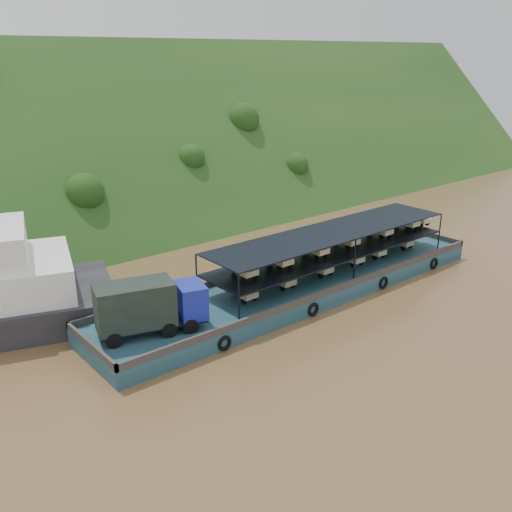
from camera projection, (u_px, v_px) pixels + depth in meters
ground at (300, 299)px, 44.36m from camera, size 160.00×160.00×0.00m
hillside at (99, 208)px, 70.51m from camera, size 140.00×39.60×39.60m
cargo_barge at (289, 285)px, 44.08m from camera, size 35.00×7.18×4.71m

